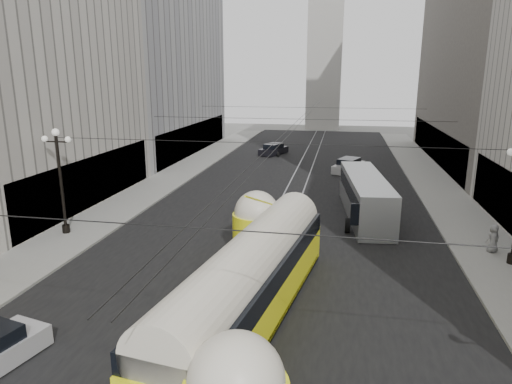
% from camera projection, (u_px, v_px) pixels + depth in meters
% --- Properties ---
extents(road, '(20.00, 85.00, 0.02)m').
position_uv_depth(road, '(296.00, 188.00, 39.51)').
color(road, black).
rests_on(road, ground).
extents(sidewalk_left, '(4.00, 72.00, 0.15)m').
position_uv_depth(sidewalk_left, '(178.00, 174.00, 45.00)').
color(sidewalk_left, gray).
rests_on(sidewalk_left, ground).
extents(sidewalk_right, '(4.00, 72.00, 0.15)m').
position_uv_depth(sidewalk_right, '(434.00, 184.00, 40.64)').
color(sidewalk_right, gray).
rests_on(sidewalk_right, ground).
extents(rail_left, '(0.12, 85.00, 0.04)m').
position_uv_depth(rail_left, '(287.00, 188.00, 39.64)').
color(rail_left, gray).
rests_on(rail_left, ground).
extents(rail_right, '(0.12, 85.00, 0.04)m').
position_uv_depth(rail_right, '(304.00, 189.00, 39.37)').
color(rail_right, gray).
rests_on(rail_right, ground).
extents(building_left_far, '(12.60, 28.60, 28.60)m').
position_uv_depth(building_left_far, '(145.00, 34.00, 54.32)').
color(building_left_far, '#999999').
rests_on(building_left_far, ground).
extents(building_right_far, '(12.60, 32.60, 32.60)m').
position_uv_depth(building_right_far, '(510.00, 7.00, 46.57)').
color(building_right_far, '#514C47').
rests_on(building_right_far, ground).
extents(distant_tower, '(6.00, 6.00, 31.36)m').
position_uv_depth(distant_tower, '(325.00, 43.00, 80.97)').
color(distant_tower, '#B2AFA8').
rests_on(distant_tower, ground).
extents(lamppost_left_mid, '(1.86, 0.44, 6.37)m').
position_uv_depth(lamppost_left_mid, '(60.00, 175.00, 27.07)').
color(lamppost_left_mid, black).
rests_on(lamppost_left_mid, sidewalk_left).
extents(catenary, '(25.00, 72.00, 0.23)m').
position_uv_depth(catenary, '(297.00, 121.00, 37.06)').
color(catenary, black).
rests_on(catenary, ground).
extents(streetcar, '(4.70, 16.32, 3.61)m').
position_uv_depth(streetcar, '(250.00, 279.00, 17.84)').
color(streetcar, '#FDFF16').
rests_on(streetcar, ground).
extents(city_bus, '(3.49, 11.30, 2.82)m').
position_uv_depth(city_bus, '(365.00, 195.00, 31.35)').
color(city_bus, '#ADB1B3').
rests_on(city_bus, ground).
extents(sedan_white_far, '(3.42, 4.91, 1.43)m').
position_uv_depth(sedan_white_far, '(349.00, 166.00, 45.87)').
color(sedan_white_far, silver).
rests_on(sedan_white_far, ground).
extents(sedan_dark_far, '(3.31, 4.68, 1.37)m').
position_uv_depth(sedan_dark_far, '(274.00, 150.00, 56.07)').
color(sedan_dark_far, black).
rests_on(sedan_dark_far, ground).
extents(pedestrian_sidewalk_right, '(0.88, 0.72, 1.56)m').
position_uv_depth(pedestrian_sidewalk_right, '(493.00, 238.00, 24.71)').
color(pedestrian_sidewalk_right, gray).
rests_on(pedestrian_sidewalk_right, sidewalk_right).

